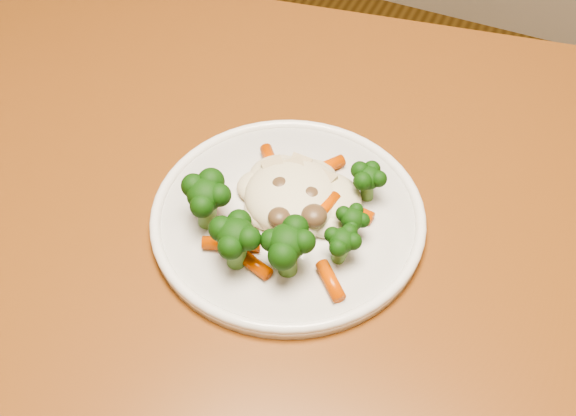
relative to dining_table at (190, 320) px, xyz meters
The scene contains 3 objects.
dining_table is the anchor object (origin of this frame).
plate 0.15m from the dining_table, 50.10° to the left, with size 0.25×0.25×0.01m, color white.
meal 0.16m from the dining_table, 44.68° to the left, with size 0.18×0.18×0.05m.
Camera 1 is at (0.45, -0.40, 1.26)m, focal length 45.00 mm.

